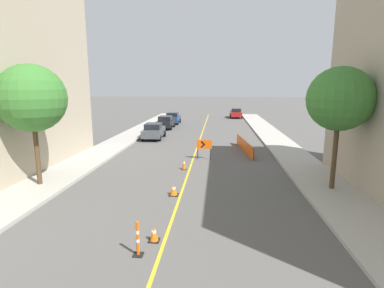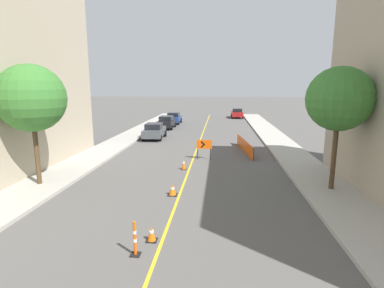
% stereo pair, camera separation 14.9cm
% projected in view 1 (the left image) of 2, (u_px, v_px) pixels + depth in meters
% --- Properties ---
extents(lane_stripe, '(0.12, 55.71, 0.01)m').
position_uv_depth(lane_stripe, '(199.00, 142.00, 28.61)').
color(lane_stripe, gold).
rests_on(lane_stripe, ground_plane).
extents(sidewalk_left, '(2.85, 55.71, 0.17)m').
position_uv_depth(sidewalk_left, '(123.00, 140.00, 29.23)').
color(sidewalk_left, '#ADA89E').
rests_on(sidewalk_left, ground_plane).
extents(sidewalk_right, '(2.85, 55.71, 0.17)m').
position_uv_depth(sidewalk_right, '(278.00, 142.00, 27.96)').
color(sidewalk_right, '#ADA89E').
rests_on(sidewalk_right, ground_plane).
extents(traffic_cone_second, '(0.37, 0.37, 0.54)m').
position_uv_depth(traffic_cone_second, '(154.00, 234.00, 10.31)').
color(traffic_cone_second, black).
rests_on(traffic_cone_second, ground_plane).
extents(traffic_cone_third, '(0.47, 0.47, 0.55)m').
position_uv_depth(traffic_cone_third, '(174.00, 190.00, 14.66)').
color(traffic_cone_third, black).
rests_on(traffic_cone_third, ground_plane).
extents(traffic_cone_fourth, '(0.33, 0.33, 0.70)m').
position_uv_depth(traffic_cone_fourth, '(184.00, 164.00, 19.16)').
color(traffic_cone_fourth, black).
rests_on(traffic_cone_fourth, ground_plane).
extents(delineator_post_front, '(0.31, 0.31, 1.16)m').
position_uv_depth(delineator_post_front, '(138.00, 241.00, 9.39)').
color(delineator_post_front, black).
rests_on(delineator_post_front, ground_plane).
extents(arrow_barricade_primary, '(1.10, 0.09, 1.43)m').
position_uv_depth(arrow_barricade_primary, '(204.00, 145.00, 21.71)').
color(arrow_barricade_primary, '#EF560C').
rests_on(arrow_barricade_primary, ground_plane).
extents(safety_mesh_fence, '(0.81, 6.44, 0.96)m').
position_uv_depth(safety_mesh_fence, '(244.00, 146.00, 24.42)').
color(safety_mesh_fence, '#EF560C').
rests_on(safety_mesh_fence, ground_plane).
extents(parked_car_curb_near, '(1.97, 4.37, 1.59)m').
position_uv_depth(parked_car_curb_near, '(154.00, 131.00, 30.27)').
color(parked_car_curb_near, '#474C51').
rests_on(parked_car_curb_near, ground_plane).
extents(parked_car_curb_mid, '(1.94, 4.32, 1.59)m').
position_uv_depth(parked_car_curb_mid, '(166.00, 122.00, 37.59)').
color(parked_car_curb_mid, black).
rests_on(parked_car_curb_mid, ground_plane).
extents(parked_car_curb_far, '(1.94, 4.34, 1.59)m').
position_uv_depth(parked_car_curb_far, '(173.00, 118.00, 42.49)').
color(parked_car_curb_far, navy).
rests_on(parked_car_curb_far, ground_plane).
extents(parked_car_opposite_side, '(1.93, 4.31, 1.59)m').
position_uv_depth(parked_car_opposite_side, '(236.00, 113.00, 50.24)').
color(parked_car_opposite_side, maroon).
rests_on(parked_car_opposite_side, ground_plane).
extents(street_tree_left_near, '(3.41, 3.41, 6.20)m').
position_uv_depth(street_tree_left_near, '(32.00, 99.00, 15.04)').
color(street_tree_left_near, '#4C3823').
rests_on(street_tree_left_near, sidewalk_left).
extents(street_tree_right_near, '(3.10, 3.10, 6.04)m').
position_uv_depth(street_tree_right_near, '(340.00, 99.00, 14.37)').
color(street_tree_right_near, '#4C3823').
rests_on(street_tree_right_near, sidewalk_right).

